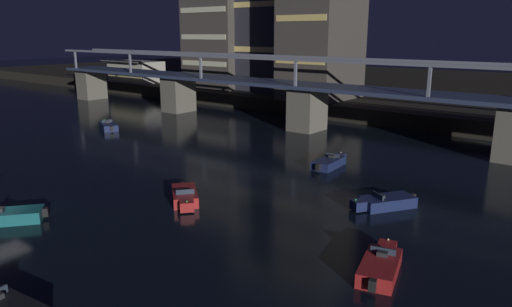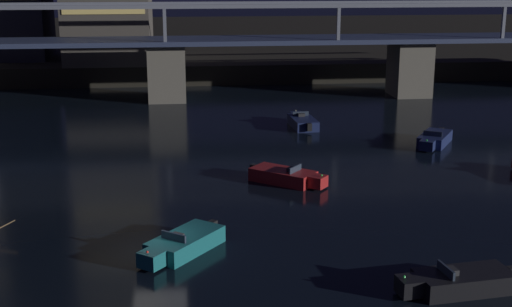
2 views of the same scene
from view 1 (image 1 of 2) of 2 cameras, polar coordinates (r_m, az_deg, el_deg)
The scene contains 11 objects.
ground_plane at distance 37.18m, azimuth -28.27°, elevation -6.83°, with size 400.00×400.00×0.00m, color black.
far_riverbank at distance 105.40m, azimuth 20.48°, elevation 7.33°, with size 240.00×80.00×2.20m, color black.
river_bridge at distance 61.58m, azimuth 6.24°, elevation 6.65°, with size 104.11×6.40×9.38m.
tower_west_low at distance 91.51m, azimuth -4.65°, elevation 15.45°, with size 12.14×8.11×24.27m.
waterfront_pavilion at distance 105.14m, azimuth -14.33°, elevation 9.60°, with size 12.40×7.40×4.70m.
speedboat_near_left at distance 36.02m, azimuth -27.80°, elevation -6.72°, with size 4.09×4.63×1.16m.
speedboat_near_center at distance 36.06m, azimuth -8.59°, elevation -5.13°, with size 4.60×4.14×1.16m.
speedboat_near_right at distance 45.40m, azimuth 8.90°, elevation -1.06°, with size 2.03×5.22×1.16m.
speedboat_mid_center at distance 35.72m, azimuth 15.30°, elevation -5.69°, with size 3.78×4.80×1.16m.
speedboat_mid_right at distance 26.47m, azimuth 14.81°, elevation -12.95°, with size 2.74×5.19×1.16m.
speedboat_far_left at distance 65.46m, azimuth -17.43°, elevation 3.18°, with size 5.02×3.23×1.16m.
Camera 1 is at (32.63, -12.87, 12.34)m, focal length 33.10 mm.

